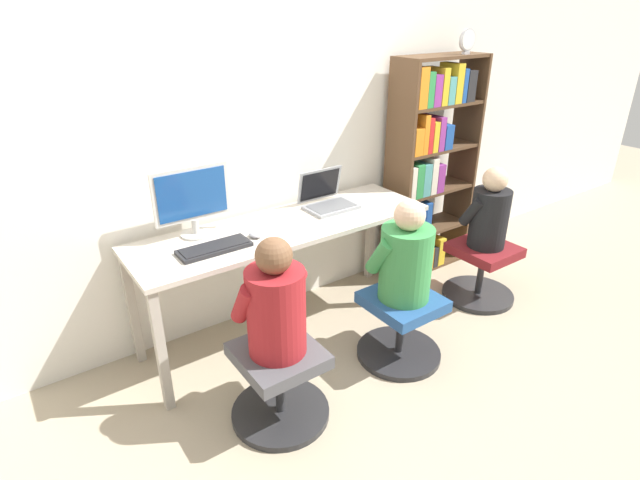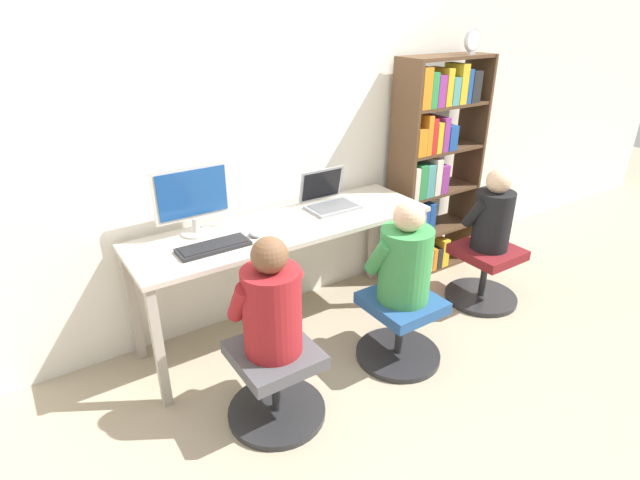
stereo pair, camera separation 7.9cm
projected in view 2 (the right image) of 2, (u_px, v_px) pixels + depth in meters
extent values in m
plane|color=tan|center=(312.00, 350.00, 3.21)|extent=(14.00, 14.00, 0.00)
cube|color=white|center=(255.00, 130.00, 3.15)|extent=(10.00, 0.05, 2.60)
cube|color=beige|center=(286.00, 226.00, 3.11)|extent=(1.93, 0.58, 0.03)
cube|color=#ADA497|center=(159.00, 349.00, 2.62)|extent=(0.05, 0.05, 0.75)
cube|color=#ADA497|center=(418.00, 259.00, 3.55)|extent=(0.05, 0.05, 0.75)
cube|color=#ADA497|center=(133.00, 306.00, 3.00)|extent=(0.05, 0.05, 0.75)
cube|color=#ADA497|center=(373.00, 235.00, 3.93)|extent=(0.05, 0.05, 0.75)
cylinder|color=beige|center=(197.00, 232.00, 2.97)|extent=(0.18, 0.18, 0.01)
cylinder|color=beige|center=(196.00, 225.00, 2.95)|extent=(0.04, 0.04, 0.09)
cube|color=beige|center=(192.00, 193.00, 2.86)|extent=(0.46, 0.02, 0.32)
cube|color=#19478C|center=(193.00, 193.00, 2.86)|extent=(0.41, 0.01, 0.27)
cube|color=gray|center=(333.00, 207.00, 3.33)|extent=(0.34, 0.23, 0.02)
cube|color=slate|center=(333.00, 206.00, 3.33)|extent=(0.30, 0.18, 0.00)
cube|color=gray|center=(321.00, 184.00, 3.39)|extent=(0.34, 0.05, 0.23)
cube|color=black|center=(322.00, 185.00, 3.38)|extent=(0.30, 0.04, 0.19)
cube|color=#232326|center=(214.00, 247.00, 2.79)|extent=(0.41, 0.16, 0.02)
cube|color=black|center=(213.00, 245.00, 2.78)|extent=(0.37, 0.13, 0.00)
ellipsoid|color=#99999E|center=(255.00, 234.00, 2.93)|extent=(0.07, 0.09, 0.03)
cylinder|color=#262628|center=(277.00, 411.00, 2.70)|extent=(0.53, 0.53, 0.04)
cylinder|color=#262628|center=(276.00, 385.00, 2.63)|extent=(0.05, 0.05, 0.32)
cube|color=#4C4C51|center=(274.00, 355.00, 2.54)|extent=(0.41, 0.42, 0.07)
cylinder|color=#262628|center=(398.00, 354.00, 3.15)|extent=(0.53, 0.53, 0.04)
cylinder|color=#262628|center=(400.00, 330.00, 3.07)|extent=(0.05, 0.05, 0.32)
cube|color=#234C84|center=(402.00, 303.00, 2.99)|extent=(0.41, 0.42, 0.07)
cylinder|color=maroon|center=(272.00, 311.00, 2.43)|extent=(0.29, 0.29, 0.45)
sphere|color=brown|center=(269.00, 255.00, 2.30)|extent=(0.18, 0.18, 0.18)
cylinder|color=maroon|center=(239.00, 302.00, 2.38)|extent=(0.08, 0.20, 0.26)
cylinder|color=maroon|center=(289.00, 286.00, 2.52)|extent=(0.08, 0.20, 0.26)
cylinder|color=#388C47|center=(405.00, 265.00, 2.88)|extent=(0.30, 0.30, 0.45)
sphere|color=beige|center=(409.00, 216.00, 2.75)|extent=(0.18, 0.18, 0.18)
cylinder|color=#388C47|center=(379.00, 257.00, 2.82)|extent=(0.09, 0.20, 0.25)
cylinder|color=#388C47|center=(416.00, 245.00, 2.97)|extent=(0.09, 0.20, 0.25)
cube|color=#513823|center=(401.00, 178.00, 3.72)|extent=(0.02, 0.29, 1.69)
cube|color=#513823|center=(468.00, 162.00, 4.08)|extent=(0.02, 0.29, 1.69)
cube|color=#513823|center=(426.00, 264.00, 4.25)|extent=(0.71, 0.28, 0.02)
cube|color=#513823|center=(430.00, 228.00, 4.11)|extent=(0.71, 0.28, 0.02)
cube|color=#513823|center=(434.00, 190.00, 3.97)|extent=(0.71, 0.28, 0.02)
cube|color=#513823|center=(438.00, 149.00, 3.83)|extent=(0.71, 0.28, 0.02)
cube|color=#513823|center=(443.00, 105.00, 3.69)|extent=(0.71, 0.28, 0.02)
cube|color=#513823|center=(448.00, 57.00, 3.54)|extent=(0.71, 0.28, 0.02)
cube|color=#8C338C|center=(402.00, 259.00, 4.02)|extent=(0.06, 0.24, 0.27)
cube|color=orange|center=(411.00, 263.00, 4.04)|extent=(0.07, 0.16, 0.20)
cube|color=red|center=(415.00, 258.00, 4.11)|extent=(0.07, 0.24, 0.21)
cube|color=silver|center=(422.00, 258.00, 4.13)|extent=(0.05, 0.21, 0.19)
cube|color=orange|center=(429.00, 257.00, 4.14)|extent=(0.04, 0.16, 0.19)
cube|color=#262628|center=(431.00, 255.00, 4.19)|extent=(0.05, 0.21, 0.18)
cube|color=gold|center=(439.00, 251.00, 4.19)|extent=(0.07, 0.17, 0.24)
cube|color=teal|center=(405.00, 222.00, 3.87)|extent=(0.05, 0.21, 0.26)
cube|color=red|center=(411.00, 224.00, 3.92)|extent=(0.07, 0.22, 0.20)
cube|color=#1E4C9E|center=(418.00, 219.00, 3.93)|extent=(0.05, 0.20, 0.25)
cube|color=#1E4C9E|center=(423.00, 216.00, 3.97)|extent=(0.06, 0.22, 0.27)
cube|color=silver|center=(407.00, 181.00, 3.74)|extent=(0.05, 0.24, 0.25)
cube|color=#2D8C47|center=(417.00, 181.00, 3.74)|extent=(0.07, 0.16, 0.26)
cube|color=teal|center=(423.00, 179.00, 3.79)|extent=(0.08, 0.18, 0.25)
cube|color=silver|center=(430.00, 175.00, 3.83)|extent=(0.06, 0.21, 0.28)
cube|color=#8C338C|center=(437.00, 177.00, 3.87)|extent=(0.08, 0.19, 0.22)
cube|color=orange|center=(413.00, 141.00, 3.61)|extent=(0.08, 0.22, 0.20)
cube|color=orange|center=(422.00, 134.00, 3.60)|extent=(0.05, 0.17, 0.28)
cube|color=red|center=(424.00, 134.00, 3.66)|extent=(0.04, 0.24, 0.26)
cube|color=gold|center=(431.00, 136.00, 3.68)|extent=(0.05, 0.21, 0.22)
cube|color=#8C338C|center=(436.00, 133.00, 3.72)|extent=(0.06, 0.23, 0.25)
cube|color=#1E4C9E|center=(444.00, 136.00, 3.77)|extent=(0.08, 0.22, 0.18)
cube|color=orange|center=(416.00, 87.00, 3.45)|extent=(0.08, 0.23, 0.28)
cube|color=#2D8C47|center=(427.00, 89.00, 3.48)|extent=(0.06, 0.18, 0.24)
cube|color=#8C338C|center=(433.00, 90.00, 3.52)|extent=(0.07, 0.20, 0.22)
cube|color=gold|center=(441.00, 86.00, 3.55)|extent=(0.06, 0.19, 0.26)
cube|color=teal|center=(446.00, 90.00, 3.61)|extent=(0.07, 0.23, 0.19)
cube|color=gold|center=(456.00, 83.00, 3.62)|extent=(0.07, 0.19, 0.28)
cube|color=#1E4C9E|center=(461.00, 85.00, 3.66)|extent=(0.04, 0.19, 0.24)
cube|color=#262628|center=(468.00, 86.00, 3.70)|extent=(0.09, 0.18, 0.22)
cube|color=#B2B2B7|center=(471.00, 53.00, 3.54)|extent=(0.05, 0.03, 0.02)
cylinder|color=#B2B2B7|center=(473.00, 40.00, 3.51)|extent=(0.15, 0.02, 0.15)
cylinder|color=white|center=(474.00, 40.00, 3.50)|extent=(0.13, 0.00, 0.13)
cylinder|color=#262628|center=(480.00, 297.00, 3.76)|extent=(0.53, 0.53, 0.04)
cylinder|color=#262628|center=(484.00, 276.00, 3.69)|extent=(0.05, 0.05, 0.32)
cube|color=maroon|center=(488.00, 252.00, 3.60)|extent=(0.41, 0.42, 0.07)
cylinder|color=black|center=(493.00, 220.00, 3.50)|extent=(0.26, 0.26, 0.42)
sphere|color=beige|center=(499.00, 181.00, 3.38)|extent=(0.17, 0.17, 0.17)
cylinder|color=black|center=(475.00, 213.00, 3.46)|extent=(0.07, 0.18, 0.24)
cylinder|color=black|center=(498.00, 206.00, 3.58)|extent=(0.07, 0.18, 0.24)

